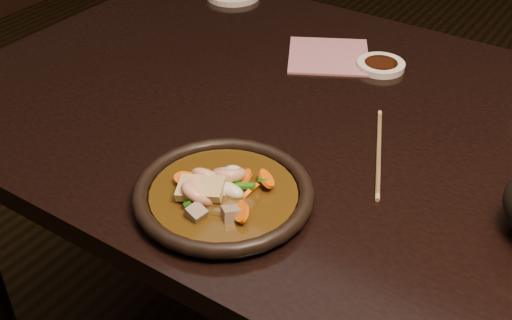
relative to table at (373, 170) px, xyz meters
The scene contains 6 objects.
table is the anchor object (origin of this frame).
plate 0.32m from the table, 111.12° to the right, with size 0.27×0.27×0.03m.
stirfry 0.33m from the table, 111.60° to the right, with size 0.16×0.16×0.06m.
soy_dish 0.26m from the table, 113.68° to the left, with size 0.10×0.10×0.01m, color white.
chopsticks 0.10m from the table, 63.10° to the right, with size 0.11×0.23×0.01m.
napkin 0.30m from the table, 134.98° to the left, with size 0.16×0.16×0.00m, color #B26D7B.
Camera 1 is at (0.33, -0.87, 1.35)m, focal length 45.00 mm.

